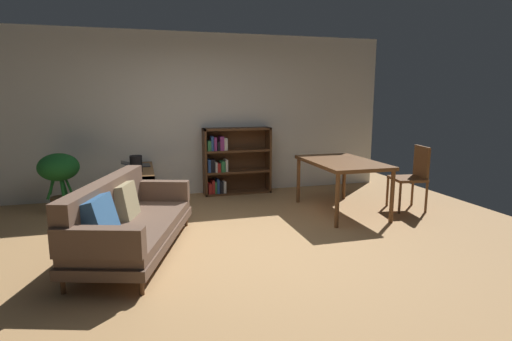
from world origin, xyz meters
TOP-DOWN VIEW (x-y plane):
  - ground_plane at (0.00, 0.00)m, footprint 8.16×8.16m
  - back_wall_panel at (0.00, 2.70)m, footprint 6.80×0.10m
  - fabric_couch at (-1.08, 0.10)m, footprint 1.38×2.18m
  - media_console at (-0.91, 1.93)m, footprint 0.37×1.32m
  - open_laptop at (-0.95, 2.18)m, footprint 0.44×0.30m
  - desk_speaker at (-0.96, 1.66)m, footprint 0.17×0.17m
  - potted_floor_plant at (-2.03, 1.96)m, footprint 0.56×0.56m
  - dining_table at (1.88, 0.95)m, footprint 0.90×1.43m
  - dining_chair_near at (2.96, 0.78)m, footprint 0.50×0.50m
  - bookshelf at (0.61, 2.52)m, footprint 1.16×0.31m

SIDE VIEW (x-z plane):
  - ground_plane at x=0.00m, z-range 0.00..0.00m
  - media_console at x=-0.91m, z-range -0.01..0.59m
  - fabric_couch at x=-1.08m, z-range -0.02..0.77m
  - dining_chair_near at x=2.96m, z-range 0.06..1.00m
  - bookshelf at x=0.61m, z-range -0.01..1.12m
  - potted_floor_plant at x=-2.03m, z-range 0.16..1.03m
  - open_laptop at x=-0.95m, z-range 0.59..0.66m
  - dining_table at x=1.88m, z-range 0.31..1.06m
  - desk_speaker at x=-0.96m, z-range 0.60..0.84m
  - back_wall_panel at x=0.00m, z-range 0.00..2.70m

